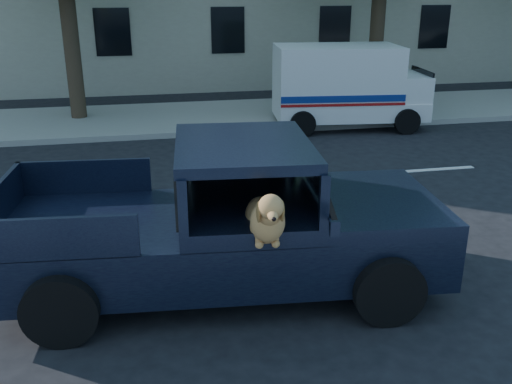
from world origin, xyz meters
TOP-DOWN VIEW (x-y plane):
  - ground at (0.00, 0.00)m, footprint 120.00×120.00m
  - far_sidewalk at (0.00, 9.20)m, footprint 60.00×4.00m
  - lane_stripes at (2.00, 3.40)m, footprint 21.60×0.14m
  - pickup_truck at (-1.42, -0.65)m, footprint 5.71×3.08m
  - mail_truck at (3.31, 7.49)m, footprint 4.24×2.44m

SIDE VIEW (x-z plane):
  - ground at x=0.00m, z-range 0.00..0.00m
  - lane_stripes at x=2.00m, z-range 0.00..0.01m
  - far_sidewalk at x=0.00m, z-range 0.00..0.15m
  - pickup_truck at x=-1.42m, z-range -0.32..1.66m
  - mail_truck at x=3.31m, z-range -0.14..2.09m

